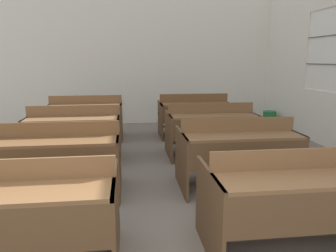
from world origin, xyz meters
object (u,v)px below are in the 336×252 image
object	(u,v)px
bench_third_right	(211,127)
wastepaper_bin	(269,119)
bench_front_right	(293,197)
bench_back_right	(194,113)
bench_back_left	(86,115)
bench_second_left	(58,156)
bench_front_left	(20,211)
bench_third_left	(74,131)
bench_second_right	(237,150)

from	to	relation	value
bench_third_right	wastepaper_bin	distance (m)	2.84
bench_front_right	bench_back_right	size ratio (longest dim) A/B	1.00
bench_back_left	bench_back_right	distance (m)	2.08
bench_second_left	wastepaper_bin	bearing A→B (deg)	40.51
bench_second_left	bench_back_left	bearing A→B (deg)	90.17
bench_second_left	bench_back_left	xyz separation A→B (m)	(-0.01, 2.67, 0.00)
bench_third_right	bench_back_right	xyz separation A→B (m)	(0.01, 1.36, 0.00)
bench_front_left	bench_third_left	bearing A→B (deg)	90.63
bench_third_left	bench_third_right	bearing A→B (deg)	-0.05
bench_second_left	bench_third_right	size ratio (longest dim) A/B	1.00
bench_front_right	bench_second_right	size ratio (longest dim) A/B	1.00
bench_second_right	wastepaper_bin	distance (m)	3.93
bench_back_right	bench_second_right	bearing A→B (deg)	-90.52
bench_back_right	bench_front_right	bearing A→B (deg)	-90.46
bench_front_right	bench_back_right	bearing A→B (deg)	89.54
bench_second_right	wastepaper_bin	world-z (taller)	bench_second_right
wastepaper_bin	bench_back_left	bearing A→B (deg)	-169.66
bench_third_left	bench_back_right	distance (m)	2.50
bench_front_right	bench_third_right	distance (m)	2.67
bench_second_left	bench_third_left	size ratio (longest dim) A/B	1.00
bench_third_right	bench_back_right	size ratio (longest dim) A/B	1.00
bench_second_right	bench_back_right	xyz separation A→B (m)	(0.02, 2.68, 0.00)
wastepaper_bin	bench_back_right	bearing A→B (deg)	-159.21
bench_front_right	bench_second_left	bearing A→B (deg)	146.59
bench_back_left	bench_second_right	bearing A→B (deg)	-52.47
bench_back_right	bench_back_left	bearing A→B (deg)	-179.91
bench_front_left	bench_second_left	size ratio (longest dim) A/B	1.00
bench_front_right	bench_third_left	distance (m)	3.37
bench_front_right	bench_third_right	bearing A→B (deg)	89.44
bench_second_left	bench_third_left	distance (m)	1.32
bench_second_left	bench_second_right	distance (m)	2.05
bench_third_right	wastepaper_bin	size ratio (longest dim) A/B	3.75
bench_second_right	wastepaper_bin	xyz separation A→B (m)	(1.93, 3.41, -0.29)
bench_second_right	bench_back_right	distance (m)	2.68
bench_front_left	bench_second_left	distance (m)	1.35
bench_third_right	bench_back_right	distance (m)	1.36
bench_second_left	bench_back_left	world-z (taller)	same
bench_third_left	bench_third_right	size ratio (longest dim) A/B	1.00
bench_front_right	bench_back_left	distance (m)	4.51
bench_third_right	bench_front_left	bearing A→B (deg)	-127.70
bench_second_right	bench_back_left	distance (m)	3.38
bench_second_right	wastepaper_bin	bearing A→B (deg)	60.44
bench_third_left	bench_second_left	bearing A→B (deg)	-88.99
bench_back_left	wastepaper_bin	bearing A→B (deg)	10.34
bench_second_left	bench_third_left	bearing A→B (deg)	91.01
bench_second_right	bench_third_right	distance (m)	1.32
bench_front_left	bench_second_right	xyz separation A→B (m)	(2.04, 1.34, 0.00)
bench_front_right	bench_second_left	distance (m)	2.45
bench_front_left	bench_back_right	xyz separation A→B (m)	(2.07, 4.02, 0.00)
bench_third_left	bench_back_left	distance (m)	1.35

